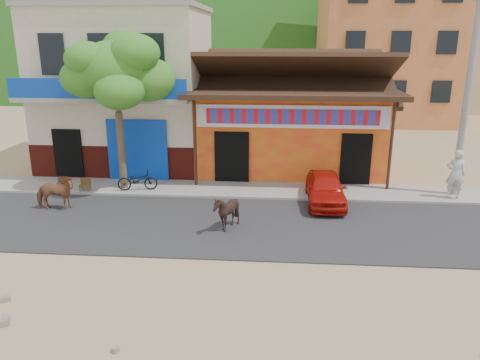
% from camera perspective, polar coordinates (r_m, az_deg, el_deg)
% --- Properties ---
extents(ground, '(120.00, 120.00, 0.00)m').
position_cam_1_polar(ground, '(12.99, -2.17, -9.81)').
color(ground, '#9E825B').
rests_on(ground, ground).
extents(road, '(60.00, 5.00, 0.04)m').
position_cam_1_polar(road, '(15.24, -1.09, -5.50)').
color(road, '#28282B').
rests_on(road, ground).
extents(sidewalk, '(60.00, 2.00, 0.12)m').
position_cam_1_polar(sidewalk, '(18.50, -0.04, -1.22)').
color(sidewalk, gray).
rests_on(sidewalk, ground).
extents(dance_club, '(8.00, 6.00, 3.60)m').
position_cam_1_polar(dance_club, '(21.89, 6.05, 6.29)').
color(dance_club, orange).
rests_on(dance_club, ground).
extents(cafe_building, '(7.00, 6.00, 7.00)m').
position_cam_1_polar(cafe_building, '(22.70, -13.44, 10.65)').
color(cafe_building, beige).
rests_on(cafe_building, ground).
extents(apartment_front, '(9.00, 9.00, 12.00)m').
position_cam_1_polar(apartment_front, '(36.31, 17.33, 16.59)').
color(apartment_front, '#CC723F').
rests_on(apartment_front, ground).
extents(apartment_rear, '(8.00, 8.00, 10.00)m').
position_cam_1_polar(apartment_rear, '(44.71, 27.20, 14.20)').
color(apartment_rear, tan).
rests_on(apartment_rear, ground).
extents(tree, '(3.00, 3.00, 6.00)m').
position_cam_1_polar(tree, '(18.52, -14.58, 8.01)').
color(tree, '#2D721E').
rests_on(tree, sidewalk).
extents(utility_pole, '(0.24, 0.24, 8.00)m').
position_cam_1_polar(utility_pole, '(18.86, 26.07, 10.07)').
color(utility_pole, gray).
rests_on(utility_pole, sidewalk).
extents(cow_tan, '(1.49, 0.82, 1.20)m').
position_cam_1_polar(cow_tan, '(17.54, -21.60, -1.51)').
color(cow_tan, '#8F5B39').
rests_on(cow_tan, road).
extents(cow_dark, '(1.33, 1.26, 1.17)m').
position_cam_1_polar(cow_dark, '(14.65, -1.67, -3.91)').
color(cow_dark, black).
rests_on(cow_dark, road).
extents(red_car, '(1.36, 3.34, 1.13)m').
position_cam_1_polar(red_car, '(17.23, 10.36, -0.99)').
color(red_car, '#B9140D').
rests_on(red_car, road).
extents(scooter, '(1.61, 0.82, 0.81)m').
position_cam_1_polar(scooter, '(18.62, -12.40, -0.01)').
color(scooter, black).
rests_on(scooter, sidewalk).
extents(pedestrian, '(0.75, 0.57, 1.84)m').
position_cam_1_polar(pedestrian, '(18.90, 24.79, 0.67)').
color(pedestrian, silver).
rests_on(pedestrian, sidewalk).
extents(cafe_chair_left, '(0.43, 0.43, 0.80)m').
position_cam_1_polar(cafe_chair_left, '(19.72, -20.92, 0.18)').
color(cafe_chair_left, '#512A1B').
rests_on(cafe_chair_left, sidewalk).
extents(cafe_chair_right, '(0.43, 0.43, 0.84)m').
position_cam_1_polar(cafe_chair_right, '(19.12, -18.45, -0.01)').
color(cafe_chair_right, '#50341A').
rests_on(cafe_chair_right, sidewalk).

